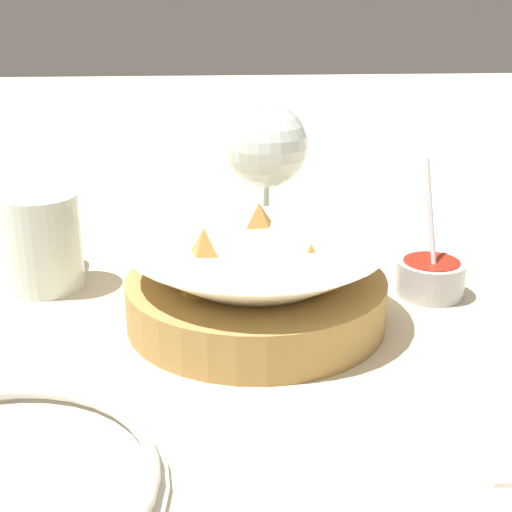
{
  "coord_description": "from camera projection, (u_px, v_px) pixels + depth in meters",
  "views": [
    {
      "loc": [
        -0.56,
        0.05,
        0.28
      ],
      "look_at": [
        0.02,
        0.01,
        0.06
      ],
      "focal_mm": 50.0,
      "sensor_mm": 36.0,
      "label": 1
    }
  ],
  "objects": [
    {
      "name": "wine_glass",
      "position": [
        266.0,
        151.0,
        0.78
      ],
      "size": [
        0.09,
        0.09,
        0.17
      ],
      "color": "silver",
      "rests_on": "ground_plane"
    },
    {
      "name": "ground_plane",
      "position": [
        268.0,
        332.0,
        0.62
      ],
      "size": [
        4.0,
        4.0,
        0.0
      ],
      "primitive_type": "plane",
      "color": "beige"
    },
    {
      "name": "food_basket",
      "position": [
        256.0,
        285.0,
        0.63
      ],
      "size": [
        0.23,
        0.23,
        0.1
      ],
      "color": "#B2894C",
      "rests_on": "ground_plane"
    },
    {
      "name": "beer_mug",
      "position": [
        42.0,
        245.0,
        0.7
      ],
      "size": [
        0.11,
        0.08,
        0.1
      ],
      "color": "silver",
      "rests_on": "ground_plane"
    },
    {
      "name": "sauce_cup",
      "position": [
        430.0,
        276.0,
        0.69
      ],
      "size": [
        0.08,
        0.07,
        0.13
      ],
      "color": "#B7B7BC",
      "rests_on": "ground_plane"
    }
  ]
}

